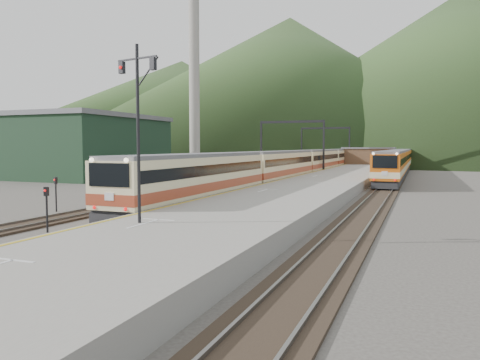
% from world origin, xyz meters
% --- Properties ---
extents(track_main, '(2.60, 200.00, 0.23)m').
position_xyz_m(track_main, '(0.00, 40.00, 0.07)').
color(track_main, black).
rests_on(track_main, ground).
extents(track_far, '(2.60, 200.00, 0.23)m').
position_xyz_m(track_far, '(-5.00, 40.00, 0.07)').
color(track_far, black).
rests_on(track_far, ground).
extents(track_second, '(2.60, 200.00, 0.23)m').
position_xyz_m(track_second, '(11.50, 40.00, 0.07)').
color(track_second, black).
rests_on(track_second, ground).
extents(platform, '(8.00, 100.00, 1.00)m').
position_xyz_m(platform, '(5.60, 38.00, 0.50)').
color(platform, gray).
rests_on(platform, ground).
extents(gantry_near, '(9.55, 0.25, 8.00)m').
position_xyz_m(gantry_near, '(-2.85, 55.00, 5.59)').
color(gantry_near, black).
rests_on(gantry_near, ground).
extents(gantry_far, '(9.55, 0.25, 8.00)m').
position_xyz_m(gantry_far, '(-2.85, 80.00, 5.59)').
color(gantry_far, black).
rests_on(gantry_far, ground).
extents(warehouse, '(14.50, 20.50, 8.60)m').
position_xyz_m(warehouse, '(-28.00, 42.00, 4.32)').
color(warehouse, '#183020').
rests_on(warehouse, ground).
extents(smokestack, '(1.80, 1.80, 30.00)m').
position_xyz_m(smokestack, '(-22.00, 62.00, 15.00)').
color(smokestack, '#9E998E').
rests_on(smokestack, ground).
extents(station_shed, '(9.40, 4.40, 3.10)m').
position_xyz_m(station_shed, '(5.60, 78.00, 2.57)').
color(station_shed, brown).
rests_on(station_shed, platform).
extents(hill_a, '(180.00, 180.00, 60.00)m').
position_xyz_m(hill_a, '(-40.00, 190.00, 30.00)').
color(hill_a, '#354E23').
rests_on(hill_a, ground).
extents(hill_b, '(220.00, 220.00, 75.00)m').
position_xyz_m(hill_b, '(30.00, 230.00, 37.50)').
color(hill_b, '#354E23').
rests_on(hill_b, ground).
extents(hill_d, '(200.00, 200.00, 55.00)m').
position_xyz_m(hill_d, '(-120.00, 240.00, 27.50)').
color(hill_d, '#354E23').
rests_on(hill_d, ground).
extents(main_train, '(2.95, 80.89, 3.60)m').
position_xyz_m(main_train, '(0.00, 49.23, 2.03)').
color(main_train, beige).
rests_on(main_train, track_main).
extents(second_train, '(2.72, 55.93, 3.32)m').
position_xyz_m(second_train, '(11.50, 62.94, 1.89)').
color(second_train, '#CF5A11').
rests_on(second_train, track_second).
extents(signal_mast, '(2.17, 0.58, 7.53)m').
position_xyz_m(signal_mast, '(3.50, 6.15, 5.57)').
color(signal_mast, black).
rests_on(signal_mast, platform).
extents(short_signal_a, '(0.26, 0.22, 2.27)m').
position_xyz_m(short_signal_a, '(-2.53, 7.15, 1.46)').
color(short_signal_a, black).
rests_on(short_signal_a, ground).
extents(short_signal_b, '(0.24, 0.19, 2.27)m').
position_xyz_m(short_signal_b, '(-2.28, 27.81, 1.46)').
color(short_signal_b, black).
rests_on(short_signal_b, ground).
extents(short_signal_c, '(0.26, 0.23, 2.27)m').
position_xyz_m(short_signal_c, '(-7.51, 13.17, 1.46)').
color(short_signal_c, black).
rests_on(short_signal_c, ground).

